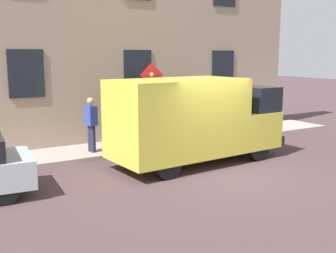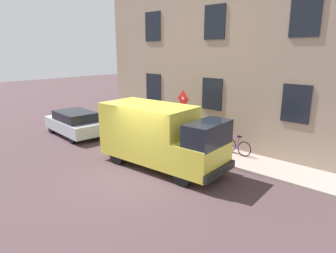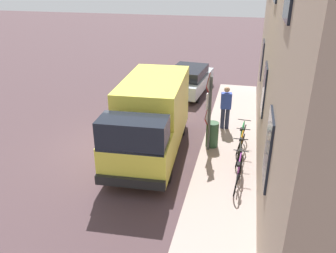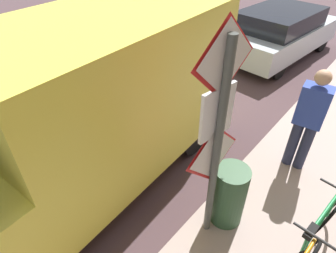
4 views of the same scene
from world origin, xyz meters
name	(u,v)px [view 1 (image 1 of 4)]	position (x,y,z in m)	size (l,w,h in m)	color
ground_plane	(220,173)	(0.00, 0.00, 0.00)	(80.00, 80.00, 0.00)	#493539
sidewalk_slab	(151,144)	(3.89, 0.00, 0.07)	(1.92, 16.20, 0.14)	#AA958D
building_facade	(133,30)	(5.19, 0.00, 4.04)	(0.75, 14.20, 8.09)	tan
sign_post_stacked	(152,98)	(3.13, 0.37, 1.80)	(0.19, 0.55, 2.66)	#474C47
delivery_van	(195,118)	(1.23, 0.01, 1.33)	(2.31, 5.44, 2.50)	yellow
bicycle_purple	(183,126)	(4.30, -1.61, 0.51)	(0.46, 1.71, 0.89)	black
bicycle_black	(165,128)	(4.30, -0.82, 0.51)	(0.46, 1.71, 0.89)	black
bicycle_orange	(146,130)	(4.30, -0.03, 0.51)	(0.46, 1.72, 0.89)	black
bicycle_green	(126,132)	(4.30, 0.76, 0.51)	(0.46, 1.72, 0.89)	black
pedestrian	(91,123)	(3.60, 2.29, 1.07)	(0.43, 0.31, 1.72)	#262B47
litter_bin	(142,134)	(3.28, 0.67, 0.59)	(0.44, 0.44, 0.90)	#2D5133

